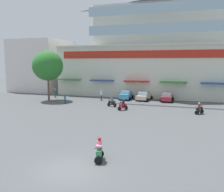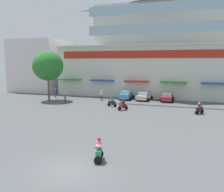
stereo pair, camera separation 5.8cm
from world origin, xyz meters
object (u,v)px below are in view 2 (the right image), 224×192
at_px(pedestrian_0, 55,93).
at_px(pedestrian_2, 65,97).
at_px(parked_car_2, 167,97).
at_px(pedestrian_1, 101,94).
at_px(scooter_rider_0, 199,109).
at_px(plaza_tree_0, 48,66).
at_px(parked_car_1, 144,96).
at_px(scooter_rider_2, 112,102).
at_px(scooter_rider_6, 99,151).
at_px(parked_car_0, 126,95).
at_px(scooter_rider_5, 123,105).

height_order(pedestrian_0, pedestrian_2, pedestrian_2).
height_order(parked_car_2, pedestrian_1, pedestrian_1).
xyz_separation_m(parked_car_2, scooter_rider_0, (5.03, -8.89, -0.12)).
xyz_separation_m(plaza_tree_0, parked_car_2, (18.62, 5.57, -4.99)).
relative_size(plaza_tree_0, scooter_rider_0, 5.38).
height_order(plaza_tree_0, parked_car_2, plaza_tree_0).
relative_size(parked_car_1, parked_car_2, 1.02).
bearing_deg(pedestrian_2, parked_car_1, 34.45).
relative_size(scooter_rider_2, pedestrian_1, 0.86).
bearing_deg(parked_car_1, scooter_rider_2, -112.46).
bearing_deg(scooter_rider_6, scooter_rider_2, 106.77).
bearing_deg(scooter_rider_6, pedestrian_0, 126.98).
height_order(scooter_rider_2, scooter_rider_6, scooter_rider_6).
bearing_deg(scooter_rider_2, pedestrian_0, 157.49).
bearing_deg(pedestrian_0, scooter_rider_0, -15.02).
xyz_separation_m(scooter_rider_2, pedestrian_2, (-7.67, 0.07, 0.33)).
relative_size(plaza_tree_0, parked_car_0, 2.07).
relative_size(parked_car_0, scooter_rider_5, 2.54).
relative_size(parked_car_2, scooter_rider_6, 2.56).
bearing_deg(parked_car_0, pedestrian_1, -142.78).
distance_m(plaza_tree_0, scooter_rider_0, 24.42).
xyz_separation_m(scooter_rider_2, pedestrian_1, (-3.55, 4.79, 0.39)).
distance_m(parked_car_1, pedestrian_2, 13.02).
distance_m(parked_car_1, scooter_rider_0, 12.42).
distance_m(parked_car_2, scooter_rider_5, 10.59).
height_order(parked_car_2, pedestrian_2, pedestrian_2).
bearing_deg(scooter_rider_5, pedestrian_1, 130.43).
xyz_separation_m(parked_car_0, pedestrian_2, (-7.61, -7.37, 0.19)).
relative_size(plaza_tree_0, parked_car_2, 2.04).
bearing_deg(pedestrian_0, pedestrian_2, -46.33).
relative_size(scooter_rider_0, pedestrian_2, 0.92).
xyz_separation_m(parked_car_0, scooter_rider_0, (11.91, -8.79, -0.16)).
relative_size(parked_car_1, pedestrian_1, 2.28).
relative_size(parked_car_0, pedestrian_2, 2.39).
distance_m(pedestrian_0, pedestrian_2, 7.11).
bearing_deg(parked_car_1, parked_car_0, 179.86).
xyz_separation_m(plaza_tree_0, scooter_rider_2, (11.79, -1.98, -5.09)).
xyz_separation_m(parked_car_2, pedestrian_1, (-10.37, -2.76, 0.30)).
bearing_deg(plaza_tree_0, pedestrian_2, -24.85).
bearing_deg(pedestrian_1, parked_car_2, 14.88).
distance_m(scooter_rider_0, scooter_rider_5, 9.64).
bearing_deg(scooter_rider_5, parked_car_2, 64.30).
height_order(plaza_tree_0, pedestrian_2, plaza_tree_0).
height_order(scooter_rider_5, scooter_rider_6, scooter_rider_6).
relative_size(parked_car_2, pedestrian_1, 2.25).
relative_size(plaza_tree_0, parked_car_1, 2.01).
bearing_deg(parked_car_1, pedestrian_2, -145.55).
xyz_separation_m(parked_car_0, parked_car_1, (3.13, -0.01, -0.05)).
xyz_separation_m(parked_car_0, parked_car_2, (6.88, 0.11, -0.05)).
distance_m(parked_car_0, parked_car_2, 6.88).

